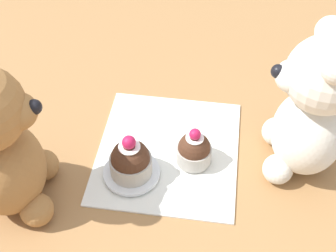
# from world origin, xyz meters

# --- Properties ---
(ground_plane) EXTENTS (4.00, 4.00, 0.00)m
(ground_plane) POSITION_xyz_m (0.00, 0.00, 0.00)
(ground_plane) COLOR #9E7042
(knitted_placemat) EXTENTS (0.23, 0.21, 0.01)m
(knitted_placemat) POSITION_xyz_m (0.00, 0.00, 0.00)
(knitted_placemat) COLOR silver
(knitted_placemat) RESTS_ON ground_plane
(teddy_bear_cream) EXTENTS (0.11, 0.12, 0.22)m
(teddy_bear_cream) POSITION_xyz_m (-0.01, 0.19, 0.11)
(teddy_bear_cream) COLOR silver
(teddy_bear_cream) RESTS_ON ground_plane
(cupcake_near_cream_bear) EXTENTS (0.05, 0.05, 0.06)m
(cupcake_near_cream_bear) POSITION_xyz_m (0.02, 0.04, 0.03)
(cupcake_near_cream_bear) COLOR #B2ADA3
(cupcake_near_cream_bear) RESTS_ON knitted_placemat
(saucer_plate) EXTENTS (0.08, 0.08, 0.01)m
(saucer_plate) POSITION_xyz_m (0.05, -0.04, 0.01)
(saucer_plate) COLOR silver
(saucer_plate) RESTS_ON knitted_placemat
(cupcake_near_tan_bear) EXTENTS (0.06, 0.06, 0.07)m
(cupcake_near_tan_bear) POSITION_xyz_m (0.05, -0.04, 0.03)
(cupcake_near_tan_bear) COLOR #B2ADA3
(cupcake_near_tan_bear) RESTS_ON saucer_plate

